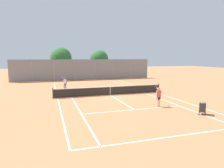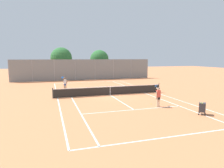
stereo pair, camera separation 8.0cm
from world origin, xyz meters
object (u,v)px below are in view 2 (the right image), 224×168
at_px(ball_cart, 202,107).
at_px(loose_tennis_ball_0, 74,87).
at_px(loose_tennis_ball_3, 80,83).
at_px(loose_tennis_ball_5, 84,87).
at_px(player_near_side, 158,96).
at_px(player_far_left, 65,83).
at_px(loose_tennis_ball_2, 151,104).
at_px(tennis_net, 110,90).
at_px(tree_behind_left, 61,58).
at_px(tree_behind_right, 100,60).
at_px(loose_tennis_ball_4, 87,92).
at_px(loose_tennis_ball_1, 96,85).

height_order(ball_cart, loose_tennis_ball_0, ball_cart).
xyz_separation_m(loose_tennis_ball_3, loose_tennis_ball_5, (-0.09, -4.31, 0.00)).
distance_m(ball_cart, player_near_side, 3.49).
relative_size(player_far_left, loose_tennis_ball_2, 26.88).
bearing_deg(loose_tennis_ball_3, tennis_net, -81.12).
distance_m(loose_tennis_ball_0, tree_behind_left, 12.61).
height_order(loose_tennis_ball_0, tree_behind_right, tree_behind_right).
relative_size(tennis_net, loose_tennis_ball_2, 181.82).
bearing_deg(loose_tennis_ball_5, player_far_left, -150.15).
bearing_deg(loose_tennis_ball_4, tree_behind_right, 70.79).
relative_size(loose_tennis_ball_1, loose_tennis_ball_3, 1.00).
relative_size(loose_tennis_ball_1, loose_tennis_ball_4, 1.00).
relative_size(tree_behind_left, tree_behind_right, 1.07).
height_order(tennis_net, player_near_side, player_near_side).
bearing_deg(player_near_side, loose_tennis_ball_0, 112.05).
relative_size(tennis_net, player_near_side, 6.76).
height_order(loose_tennis_ball_3, loose_tennis_ball_4, same).
height_order(loose_tennis_ball_1, loose_tennis_ball_3, same).
height_order(loose_tennis_ball_0, loose_tennis_ball_4, same).
xyz_separation_m(loose_tennis_ball_3, tree_behind_right, (5.13, 7.96, 3.60)).
relative_size(ball_cart, loose_tennis_ball_3, 14.58).
relative_size(loose_tennis_ball_1, tree_behind_right, 0.01).
bearing_deg(tree_behind_right, player_near_side, -92.78).
relative_size(player_near_side, player_far_left, 1.00).
bearing_deg(ball_cart, loose_tennis_ball_2, 116.40).
distance_m(tennis_net, loose_tennis_ball_4, 3.42).
bearing_deg(loose_tennis_ball_4, ball_cart, -62.30).
xyz_separation_m(loose_tennis_ball_1, loose_tennis_ball_4, (-2.28, -5.30, 0.00)).
xyz_separation_m(loose_tennis_ball_2, loose_tennis_ball_5, (-3.92, 11.45, 0.00)).
relative_size(player_far_left, loose_tennis_ball_5, 26.88).
bearing_deg(player_far_left, player_near_side, -58.48).
relative_size(player_near_side, loose_tennis_ball_2, 26.88).
height_order(ball_cart, loose_tennis_ball_4, ball_cart).
xyz_separation_m(tennis_net, loose_tennis_ball_2, (2.18, -5.15, -0.48)).
height_order(player_near_side, tree_behind_right, tree_behind_right).
height_order(player_near_side, loose_tennis_ball_2, player_near_side).
xyz_separation_m(ball_cart, loose_tennis_ball_4, (-6.17, 11.74, -0.50)).
relative_size(loose_tennis_ball_1, loose_tennis_ball_5, 1.00).
xyz_separation_m(loose_tennis_ball_0, tree_behind_right, (6.48, 11.64, 3.60)).
distance_m(player_far_left, tree_behind_left, 14.43).
relative_size(ball_cart, loose_tennis_ball_1, 14.58).
xyz_separation_m(player_near_side, loose_tennis_ball_3, (-3.93, 16.71, -0.89)).
xyz_separation_m(tennis_net, loose_tennis_ball_3, (-1.66, 10.61, -0.48)).
xyz_separation_m(player_near_side, loose_tennis_ball_1, (-2.05, 14.10, -0.89)).
relative_size(loose_tennis_ball_2, loose_tennis_ball_5, 1.00).
distance_m(player_near_side, player_far_left, 12.77).
distance_m(tennis_net, player_near_side, 6.53).
height_order(player_far_left, loose_tennis_ball_3, player_far_left).
relative_size(tennis_net, loose_tennis_ball_1, 181.82).
height_order(loose_tennis_ball_0, loose_tennis_ball_1, same).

